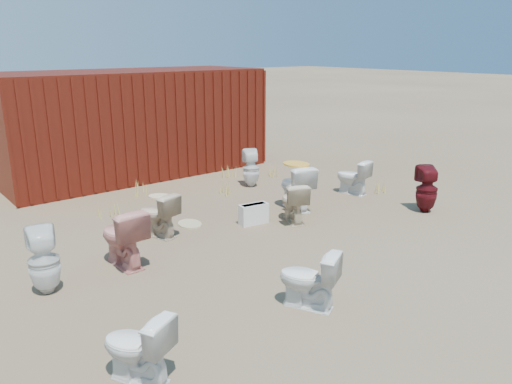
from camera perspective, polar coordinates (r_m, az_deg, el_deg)
ground at (r=8.20m, az=2.64°, el=-4.61°), size 100.00×100.00×0.00m
shipping_container at (r=12.17m, az=-13.85°, el=7.71°), size 6.00×2.40×2.40m
toilet_front_a at (r=4.79m, az=-13.47°, el=-16.89°), size 0.65×0.77×0.68m
toilet_front_pink at (r=7.09m, az=-15.00°, el=-4.98°), size 0.50×0.84×0.84m
toilet_front_c at (r=5.85m, az=6.00°, el=-9.89°), size 0.66×0.80×0.71m
toilet_front_maroon at (r=9.58m, az=18.93°, el=0.29°), size 0.54×0.54×0.85m
toilet_front_e at (r=10.39m, az=10.98°, el=1.70°), size 0.52×0.76×0.71m
toilet_back_a at (r=6.64m, az=-23.08°, el=-7.25°), size 0.45×0.45×0.84m
toilet_back_beige_left at (r=8.06m, az=-11.18°, el=-2.55°), size 0.58×0.79×0.72m
toilet_back_beige_right at (r=8.59m, az=4.29°, el=-1.16°), size 0.65×0.79×0.71m
toilet_back_yellowlid at (r=9.24m, az=4.57°, el=0.57°), size 0.69×0.93×0.85m
toilet_back_e at (r=10.74m, az=-0.57°, el=2.74°), size 0.49×0.50×0.81m
yellow_lid at (r=9.13m, az=4.63°, el=3.21°), size 0.43×0.54×0.02m
loose_tank at (r=8.52m, az=-0.27°, el=-2.53°), size 0.53×0.28×0.35m
loose_lid_near at (r=8.60m, az=-7.57°, el=-3.64°), size 0.43×0.53×0.02m
loose_lid_far at (r=10.26m, az=-10.94°, el=-0.48°), size 0.57×0.59×0.02m
weed_clump_a at (r=9.29m, az=-16.52°, el=-1.80°), size 0.36×0.36×0.29m
weed_clump_b at (r=10.27m, az=-3.09°, el=0.56°), size 0.32×0.32×0.28m
weed_clump_c at (r=11.63m, az=1.75°, el=2.56°), size 0.36×0.36×0.32m
weed_clump_d at (r=10.48m, az=-13.13°, el=0.52°), size 0.30×0.30×0.29m
weed_clump_e at (r=11.55m, az=-3.02°, el=2.37°), size 0.34×0.34×0.29m
weed_clump_f at (r=10.67m, az=14.03°, el=0.66°), size 0.28×0.28×0.27m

